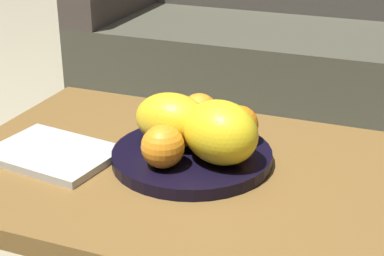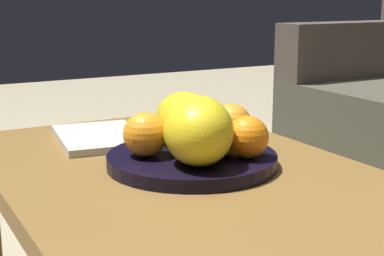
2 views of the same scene
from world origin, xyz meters
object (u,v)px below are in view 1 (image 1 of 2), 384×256
couch (307,49)px  fruit_bowl (192,156)px  coffee_table (197,188)px  orange_left (163,147)px  melon_large_front (221,132)px  melon_smaller_beside (172,120)px  orange_front (199,112)px  magazine (53,153)px  banana_bunch (209,134)px  orange_right (239,125)px

couch → fruit_bowl: (0.01, -1.24, 0.11)m
coffee_table → orange_left: bearing=-128.2°
melon_large_front → couch: bearing=93.5°
fruit_bowl → melon_large_front: 0.10m
fruit_bowl → coffee_table: bearing=-51.1°
couch → coffee_table: bearing=-88.6°
couch → melon_smaller_beside: size_ratio=10.73×
orange_front → couch: bearing=89.3°
orange_left → magazine: (-0.25, 0.00, -0.06)m
magazine → orange_front: bearing=44.7°
couch → magazine: 1.36m
couch → fruit_bowl: bearing=-89.5°
fruit_bowl → banana_bunch: 0.06m
fruit_bowl → melon_smaller_beside: (-0.05, 0.01, 0.07)m
coffee_table → banana_bunch: banana_bunch is taller
melon_smaller_beside → magazine: size_ratio=0.63×
banana_bunch → coffee_table: bearing=-91.7°
banana_bunch → melon_smaller_beside: bearing=-161.9°
couch → melon_large_front: 1.29m
banana_bunch → melon_large_front: bearing=-52.7°
coffee_table → fruit_bowl: fruit_bowl is taller
melon_smaller_beside → orange_right: (0.12, 0.06, -0.02)m
orange_left → banana_bunch: size_ratio=0.53×
couch → banana_bunch: 1.22m
melon_large_front → orange_right: 0.10m
orange_right → magazine: 0.39m
orange_front → magazine: size_ratio=0.33×
coffee_table → melon_smaller_beside: 0.15m
melon_smaller_beside → orange_front: size_ratio=1.92×
couch → magazine: couch is taller
orange_front → orange_left: 0.19m
orange_right → banana_bunch: bearing=-143.6°
coffee_table → melon_large_front: 0.14m
coffee_table → magazine: size_ratio=4.02×
couch → orange_right: 1.18m
coffee_table → banana_bunch: bearing=88.3°
melon_smaller_beside → orange_front: melon_smaller_beside is taller
fruit_bowl → melon_smaller_beside: 0.08m
coffee_table → fruit_bowl: size_ratio=3.09×
magazine → melon_smaller_beside: bearing=31.0°
melon_smaller_beside → orange_left: (0.02, -0.10, -0.01)m
melon_smaller_beside → orange_front: bearing=75.2°
coffee_table → melon_large_front: size_ratio=6.44×
fruit_bowl → melon_large_front: size_ratio=2.08×
fruit_bowl → orange_right: orange_right is taller
orange_left → orange_right: bearing=57.5°
couch → banana_bunch: (0.03, -1.21, 0.15)m
coffee_table → fruit_bowl: (-0.02, 0.03, 0.06)m
couch → orange_front: 1.15m
melon_large_front → orange_front: 0.16m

